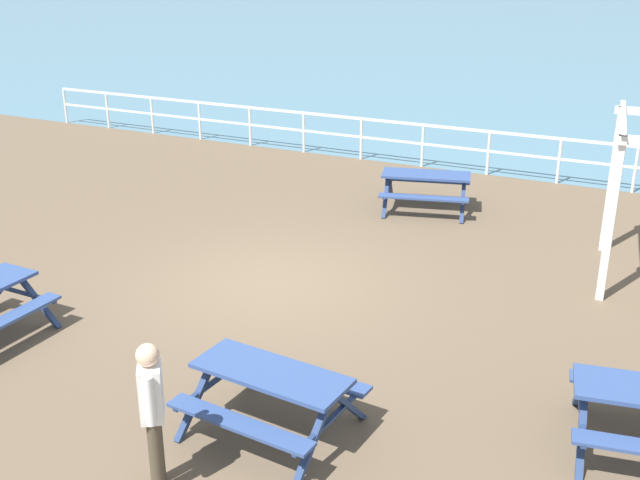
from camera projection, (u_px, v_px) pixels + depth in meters
name	position (u px, v px, depth m)	size (l,w,h in m)	color
ground_plane	(271.00, 288.00, 12.70)	(30.00, 24.00, 0.20)	brown
sea_band	(616.00, 17.00, 57.00)	(142.00, 90.00, 0.01)	teal
seaward_railing	(423.00, 138.00, 18.91)	(23.07, 0.07, 1.08)	white
picnic_table_mid_centre	(426.00, 182.00, 15.91)	(2.12, 1.90, 0.80)	#334C84
picnic_table_far_left	(271.00, 386.00, 8.63)	(1.93, 1.69, 0.80)	#334C84
visitor	(152.00, 408.00, 7.57)	(0.37, 0.45, 1.66)	#4C4233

